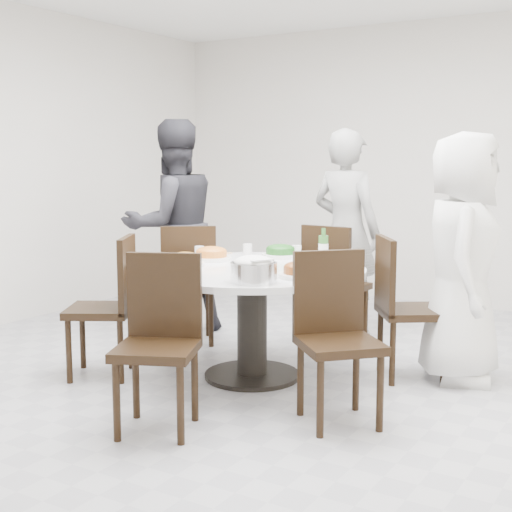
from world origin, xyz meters
The scene contains 22 objects.
floor centered at (0.00, 0.00, 0.00)m, with size 6.00×6.00×0.01m, color #A6A5AA.
wall_back centered at (0.00, 3.00, 1.40)m, with size 6.00×0.01×2.80m, color silver.
dining_table centered at (-0.32, -0.04, 0.38)m, with size 1.50×1.50×0.75m, color silver.
chair_ne centered at (0.59, 0.52, 0.47)m, with size 0.42×0.42×0.95m, color black.
chair_n centered at (-0.22, 1.08, 0.47)m, with size 0.42×0.42×0.95m, color black.
chair_nw centered at (-1.24, 0.47, 0.47)m, with size 0.42×0.42×0.95m, color black.
chair_sw centered at (-1.21, -0.54, 0.47)m, with size 0.42×0.42×0.95m, color black.
chair_s centered at (-0.26, -1.11, 0.47)m, with size 0.42×0.42×0.95m, color black.
chair_se centered at (0.53, -0.50, 0.47)m, with size 0.42×0.42×0.95m, color black.
diner_right centered at (0.87, 0.64, 0.82)m, with size 0.80×0.52×1.64m, color silver.
diner_middle centered at (-0.31, 1.44, 0.85)m, with size 0.62×0.41×1.70m, color black.
diner_left centered at (-1.57, 0.71, 0.89)m, with size 0.86×0.67×1.78m, color black.
dish_greens centered at (-0.39, 0.47, 0.78)m, with size 0.27×0.27×0.07m, color white.
dish_pale centered at (0.06, 0.24, 0.79)m, with size 0.27×0.27×0.07m, color white.
dish_orange centered at (-0.73, 0.08, 0.79)m, with size 0.28×0.28×0.08m, color white.
dish_redbrown centered at (0.15, -0.22, 0.79)m, with size 0.30×0.30×0.07m, color white.
dish_tofu centered at (-0.72, -0.24, 0.78)m, with size 0.26×0.26×0.07m, color white.
rice_bowl centered at (-0.01, -0.51, 0.81)m, with size 0.27×0.27×0.12m, color silver.
soup_bowl centered at (-0.59, -0.47, 0.79)m, with size 0.26×0.26×0.08m, color white.
beverage_bottle centered at (-0.03, 0.44, 0.87)m, with size 0.07×0.07×0.23m, color #2D6528.
tea_cups centered at (-0.30, 0.54, 0.79)m, with size 0.07×0.07×0.08m, color white.
chopsticks centered at (-0.33, 0.61, 0.76)m, with size 0.24×0.04×0.01m, color tan, non-canonical shape.
Camera 1 is at (2.14, -3.98, 1.48)m, focal length 50.00 mm.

